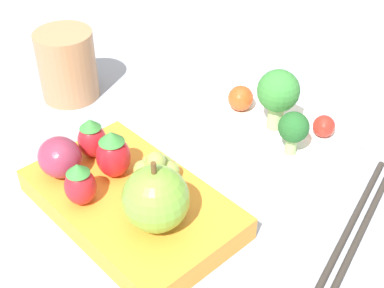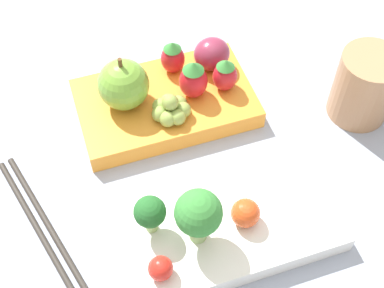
% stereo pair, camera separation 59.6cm
% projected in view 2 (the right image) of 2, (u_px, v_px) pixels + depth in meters
% --- Properties ---
extents(ground_plane, '(4.00, 4.00, 0.00)m').
position_uv_depth(ground_plane, '(200.00, 157.00, 0.55)').
color(ground_plane, '#939EB2').
extents(bento_box_savoury, '(0.22, 0.15, 0.02)m').
position_uv_depth(bento_box_savoury, '(223.00, 219.00, 0.49)').
color(bento_box_savoury, white).
rests_on(bento_box_savoury, ground_plane).
extents(bento_box_fruit, '(0.20, 0.13, 0.02)m').
position_uv_depth(bento_box_fruit, '(165.00, 103.00, 0.58)').
color(bento_box_fruit, orange).
rests_on(bento_box_fruit, ground_plane).
extents(broccoli_floret_0, '(0.04, 0.04, 0.06)m').
position_uv_depth(broccoli_floret_0, '(198.00, 214.00, 0.44)').
color(broccoli_floret_0, '#93B770').
rests_on(broccoli_floret_0, bento_box_savoury).
extents(broccoli_floret_1, '(0.03, 0.03, 0.04)m').
position_uv_depth(broccoli_floret_1, '(150.00, 213.00, 0.46)').
color(broccoli_floret_1, '#93B770').
rests_on(broccoli_floret_1, bento_box_savoury).
extents(cherry_tomato_0, '(0.02, 0.02, 0.02)m').
position_uv_depth(cherry_tomato_0, '(161.00, 268.00, 0.44)').
color(cherry_tomato_0, red).
rests_on(cherry_tomato_0, bento_box_savoury).
extents(cherry_tomato_1, '(0.03, 0.03, 0.03)m').
position_uv_depth(cherry_tomato_1, '(247.00, 212.00, 0.47)').
color(cherry_tomato_1, '#DB4C1E').
rests_on(cherry_tomato_1, bento_box_savoury).
extents(apple, '(0.05, 0.05, 0.06)m').
position_uv_depth(apple, '(123.00, 84.00, 0.54)').
color(apple, '#70A838').
rests_on(apple, bento_box_fruit).
extents(strawberry_0, '(0.03, 0.03, 0.05)m').
position_uv_depth(strawberry_0, '(193.00, 80.00, 0.55)').
color(strawberry_0, red).
rests_on(strawberry_0, bento_box_fruit).
extents(strawberry_1, '(0.03, 0.03, 0.04)m').
position_uv_depth(strawberry_1, '(173.00, 57.00, 0.57)').
color(strawberry_1, red).
rests_on(strawberry_1, bento_box_fruit).
extents(strawberry_2, '(0.03, 0.03, 0.04)m').
position_uv_depth(strawberry_2, '(225.00, 75.00, 0.56)').
color(strawberry_2, red).
rests_on(strawberry_2, bento_box_fruit).
extents(plum, '(0.04, 0.04, 0.04)m').
position_uv_depth(plum, '(212.00, 54.00, 0.58)').
color(plum, '#892D47').
rests_on(plum, bento_box_fruit).
extents(grape_cluster, '(0.04, 0.04, 0.03)m').
position_uv_depth(grape_cluster, '(171.00, 109.00, 0.54)').
color(grape_cluster, '#8EA84C').
rests_on(grape_cluster, bento_box_fruit).
extents(drinking_cup, '(0.06, 0.06, 0.08)m').
position_uv_depth(drinking_cup, '(365.00, 86.00, 0.55)').
color(drinking_cup, tan).
rests_on(drinking_cup, ground_plane).
extents(chopsticks_pair, '(0.05, 0.21, 0.01)m').
position_uv_depth(chopsticks_pair, '(50.00, 239.00, 0.49)').
color(chopsticks_pair, '#332D28').
rests_on(chopsticks_pair, ground_plane).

